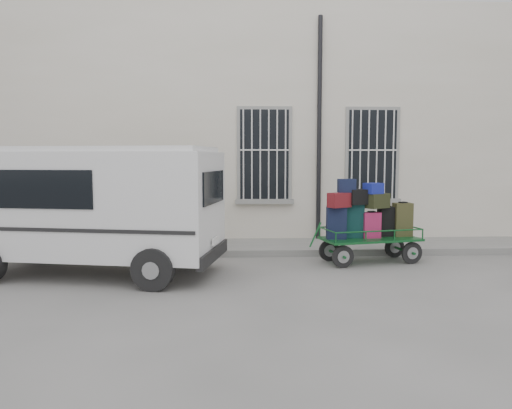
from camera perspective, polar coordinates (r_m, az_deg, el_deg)
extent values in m
plane|color=slate|center=(9.70, 4.48, -7.57)|extent=(80.00, 80.00, 0.00)
cube|color=beige|center=(14.95, 1.88, 8.53)|extent=(24.00, 5.00, 6.00)
cylinder|color=black|center=(12.50, 7.23, 8.20)|extent=(0.11, 0.11, 5.60)
cube|color=black|center=(12.39, 0.96, 5.73)|extent=(1.20, 0.08, 2.20)
cube|color=gray|center=(12.41, 0.96, 0.37)|extent=(1.45, 0.22, 0.12)
cube|color=black|center=(12.85, 13.13, 5.58)|extent=(1.20, 0.08, 2.20)
cube|color=gray|center=(12.87, 13.04, 0.41)|extent=(1.45, 0.22, 0.12)
cube|color=slate|center=(11.83, 3.13, -4.85)|extent=(24.00, 1.70, 0.15)
cylinder|color=black|center=(10.02, 9.90, -5.90)|extent=(0.45, 0.15, 0.45)
cylinder|color=gray|center=(10.02, 9.90, -5.90)|extent=(0.26, 0.13, 0.25)
cylinder|color=black|center=(10.64, 8.36, -5.22)|extent=(0.45, 0.15, 0.45)
cylinder|color=gray|center=(10.64, 8.36, -5.22)|extent=(0.26, 0.13, 0.25)
cylinder|color=black|center=(10.74, 17.39, -5.31)|extent=(0.45, 0.15, 0.45)
cylinder|color=gray|center=(10.74, 17.39, -5.31)|extent=(0.26, 0.13, 0.25)
cylinder|color=black|center=(11.32, 15.54, -4.72)|extent=(0.45, 0.15, 0.45)
cylinder|color=gray|center=(11.32, 15.54, -4.72)|extent=(0.26, 0.13, 0.25)
cube|color=#125223|center=(10.61, 12.93, -3.84)|extent=(2.13, 1.29, 0.05)
cylinder|color=#125223|center=(10.09, 6.80, -3.44)|extent=(0.26, 0.09, 0.51)
cube|color=black|center=(10.29, 9.16, -2.09)|extent=(0.39, 0.22, 0.66)
cube|color=black|center=(10.25, 9.19, -0.20)|extent=(0.17, 0.14, 0.03)
cube|color=#0C2E2C|center=(10.51, 11.05, -1.85)|extent=(0.42, 0.23, 0.70)
cube|color=black|center=(10.47, 11.08, 0.12)|extent=(0.18, 0.14, 0.03)
cube|color=maroon|center=(10.56, 13.04, -2.31)|extent=(0.38, 0.23, 0.53)
cube|color=black|center=(10.53, 13.07, -0.81)|extent=(0.16, 0.12, 0.03)
cube|color=black|center=(10.88, 14.71, -1.90)|extent=(0.39, 0.27, 0.62)
cube|color=black|center=(10.84, 14.75, -0.21)|extent=(0.16, 0.13, 0.03)
cube|color=#39391C|center=(10.97, 16.40, -1.66)|extent=(0.39, 0.27, 0.70)
cube|color=black|center=(10.93, 16.45, 0.24)|extent=(0.17, 0.15, 0.03)
cube|color=maroon|center=(10.17, 9.49, 0.51)|extent=(0.51, 0.44, 0.29)
cube|color=black|center=(10.43, 11.60, 0.87)|extent=(0.51, 0.42, 0.31)
cube|color=#2B2E17|center=(10.59, 13.58, 0.42)|extent=(0.60, 0.54, 0.30)
cube|color=black|center=(10.31, 10.32, 2.13)|extent=(0.35, 0.26, 0.27)
cube|color=navy|center=(10.50, 13.27, 1.81)|extent=(0.43, 0.40, 0.22)
cube|color=silver|center=(9.70, -18.23, 0.15)|extent=(4.88, 2.84, 1.87)
cube|color=silver|center=(9.66, -18.40, 5.95)|extent=(4.65, 2.65, 0.10)
cube|color=black|center=(9.13, -24.61, 1.60)|extent=(2.25, 0.49, 0.65)
cube|color=black|center=(8.88, -4.89, 1.97)|extent=(0.33, 1.44, 0.57)
cube|color=black|center=(9.03, -4.90, -5.64)|extent=(0.48, 1.91, 0.23)
cube|color=white|center=(8.98, -4.65, -4.14)|extent=(0.12, 0.44, 0.12)
cylinder|color=black|center=(11.38, -22.72, -4.23)|extent=(0.74, 0.36, 0.71)
cylinder|color=black|center=(8.37, -11.68, -7.25)|extent=(0.74, 0.36, 0.71)
cylinder|color=black|center=(10.16, -7.94, -4.98)|extent=(0.74, 0.36, 0.71)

